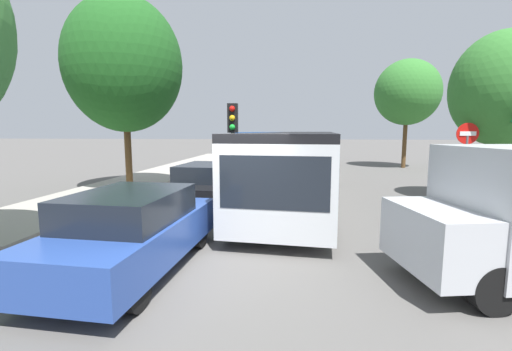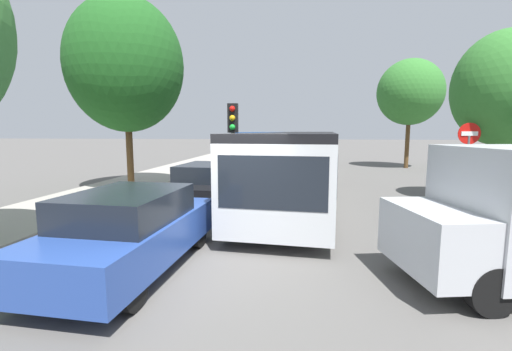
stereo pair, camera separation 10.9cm
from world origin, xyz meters
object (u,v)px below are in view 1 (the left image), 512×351
Objects in this scene: traffic_light at (233,133)px; tree_right_mid at (407,94)px; queued_car_black at (208,186)px; queued_car_blue at (133,231)px; tree_left_mid at (125,69)px; articulated_bus at (302,157)px; tree_right_near at (503,89)px; city_bus_rear at (262,144)px; queued_car_white at (237,168)px; no_entry_sign at (466,152)px.

tree_right_mid reaches higher than traffic_light.
tree_right_mid is (10.37, 13.74, 4.29)m from queued_car_black.
queued_car_blue is 10.08m from tree_left_mid.
queued_car_black is (0.07, 5.25, -0.01)m from queued_car_blue.
queued_car_blue is 0.55× the size of tree_left_mid.
queued_car_black is (-3.17, -3.98, -0.69)m from articulated_bus.
articulated_bus is at bearing -126.38° from tree_right_mid.
tree_right_near is at bearing -77.08° from queued_car_black.
tree_right_mid reaches higher than city_bus_rear.
tree_right_near reaches higher than traffic_light.
city_bus_rear reaches higher than queued_car_blue.
queued_car_white is at bearing 29.70° from tree_left_mid.
no_entry_sign is at bearing 96.16° from traffic_light.
tree_left_mid is at bearing -98.46° from no_entry_sign.
city_bus_rear is at bearing -163.08° from articulated_bus.
queued_car_blue is (0.08, -25.04, -0.66)m from city_bus_rear.
articulated_bus reaches higher than queued_car_black.
queued_car_black is 0.98× the size of queued_car_white.
city_bus_rear is 19.80m from queued_car_black.
no_entry_sign is (8.62, -18.81, 0.46)m from city_bus_rear.
queued_car_blue is at bearing -14.29° from articulated_bus.
tree_right_near reaches higher than queued_car_black.
queued_car_blue is 0.74× the size of tree_right_near.
tree_right_near is (9.81, 1.70, 3.21)m from queued_car_black.
articulated_bus is 16.16m from city_bus_rear.
articulated_bus is 8.28m from tree_left_mid.
tree_left_mid is 14.07m from tree_right_near.
queued_car_blue is 10.63m from no_entry_sign.
city_bus_rear is at bearing -155.39° from no_entry_sign.
city_bus_rear is 2.60× the size of queued_car_white.
traffic_light is (0.98, 4.88, 1.75)m from queued_car_blue.
traffic_light reaches higher than city_bus_rear.
city_bus_rear is 20.22m from traffic_light.
tree_right_mid reaches higher than articulated_bus.
no_entry_sign is 13.28m from tree_right_mid.
tree_right_near is at bearing 99.11° from traffic_light.
city_bus_rear is at bearing 178.99° from traffic_light.
traffic_light is (0.82, -5.66, 1.73)m from queued_car_white.
articulated_bus is 9.81m from queued_car_blue.
queued_car_white is 13.97m from tree_right_mid.
tree_right_near reaches higher than queued_car_blue.
articulated_bus is 2.88× the size of tree_right_near.
queued_car_blue is 1.29× the size of traffic_light.
queued_car_black is at bearing -177.88° from queued_car_white.
traffic_light is at bearing -166.89° from tree_right_near.
tree_left_mid is at bearing -76.30° from articulated_bus.
queued_car_blue is 5.25m from queued_car_black.
city_bus_rear is 20.80m from tree_right_near.
tree_left_mid is 1.36× the size of tree_right_near.
tree_right_near is (13.98, -1.16, -1.15)m from tree_left_mid.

